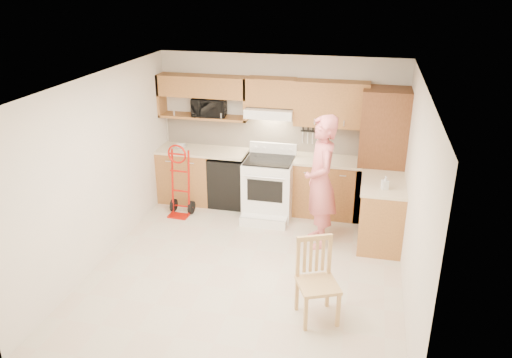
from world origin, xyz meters
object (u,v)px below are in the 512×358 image
(person, at_px, (320,182))
(dining_chair, at_px, (318,282))
(hand_truck, at_px, (179,184))
(microwave, at_px, (209,107))
(range, at_px, (268,184))

(person, relative_size, dining_chair, 2.00)
(person, height_order, hand_truck, person)
(microwave, bearing_deg, range, -30.43)
(range, height_order, hand_truck, range)
(hand_truck, height_order, dining_chair, hand_truck)
(person, height_order, dining_chair, person)
(range, bearing_deg, dining_chair, -66.30)
(microwave, xyz_separation_m, dining_chair, (2.16, -2.90, -1.16))
(dining_chair, bearing_deg, microwave, 103.04)
(person, bearing_deg, hand_truck, -117.69)
(microwave, relative_size, range, 0.49)
(range, relative_size, hand_truck, 1.05)
(hand_truck, bearing_deg, range, 13.88)
(microwave, xyz_separation_m, hand_truck, (-0.32, -0.74, -1.10))
(microwave, height_order, hand_truck, microwave)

